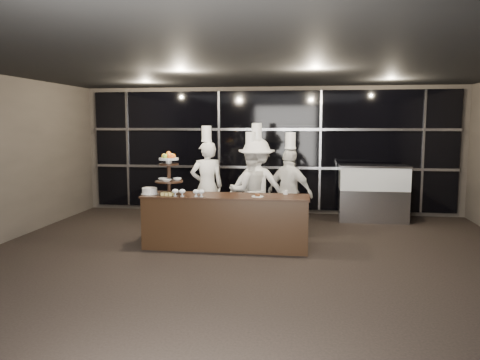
# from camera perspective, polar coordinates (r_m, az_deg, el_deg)

# --- Properties ---
(room) EXTENTS (10.00, 10.00, 10.00)m
(room) POSITION_cam_1_polar(r_m,az_deg,el_deg) (6.24, -0.03, 1.03)
(room) COLOR black
(room) RESTS_ON ground
(window_wall) EXTENTS (8.60, 0.10, 2.80)m
(window_wall) POSITION_cam_1_polar(r_m,az_deg,el_deg) (11.13, 3.55, 3.62)
(window_wall) COLOR black
(window_wall) RESTS_ON ground
(buffet_counter) EXTENTS (2.84, 0.74, 0.92)m
(buffet_counter) POSITION_cam_1_polar(r_m,az_deg,el_deg) (8.07, -1.71, -5.06)
(buffet_counter) COLOR black
(buffet_counter) RESTS_ON ground
(display_stand) EXTENTS (0.48, 0.48, 0.74)m
(display_stand) POSITION_cam_1_polar(r_m,az_deg,el_deg) (8.17, -8.67, 1.21)
(display_stand) COLOR black
(display_stand) RESTS_ON buffet_counter
(compotes) EXTENTS (0.56, 0.11, 0.12)m
(compotes) POSITION_cam_1_polar(r_m,az_deg,el_deg) (7.89, -6.27, -1.42)
(compotes) COLOR silver
(compotes) RESTS_ON buffet_counter
(layer_cake) EXTENTS (0.30, 0.30, 0.11)m
(layer_cake) POSITION_cam_1_polar(r_m,az_deg,el_deg) (8.27, -10.97, -1.32)
(layer_cake) COLOR white
(layer_cake) RESTS_ON buffet_counter
(pastry_squares) EXTENTS (0.20, 0.13, 0.05)m
(pastry_squares) POSITION_cam_1_polar(r_m,az_deg,el_deg) (8.05, -8.85, -1.68)
(pastry_squares) COLOR #DECA6C
(pastry_squares) RESTS_ON buffet_counter
(small_plate) EXTENTS (0.20, 0.20, 0.05)m
(small_plate) POSITION_cam_1_polar(r_m,az_deg,el_deg) (7.82, 2.15, -1.96)
(small_plate) COLOR white
(small_plate) RESTS_ON buffet_counter
(chef_cup) EXTENTS (0.08, 0.08, 0.07)m
(chef_cup) POSITION_cam_1_polar(r_m,az_deg,el_deg) (8.13, 5.58, -1.50)
(chef_cup) COLOR white
(chef_cup) RESTS_ON buffet_counter
(display_case) EXTENTS (1.48, 0.65, 1.24)m
(display_case) POSITION_cam_1_polar(r_m,az_deg,el_deg) (10.65, 15.92, -1.20)
(display_case) COLOR #A5A5AA
(display_case) RESTS_ON ground
(chef_a) EXTENTS (0.77, 0.65, 2.09)m
(chef_a) POSITION_cam_1_polar(r_m,az_deg,el_deg) (9.26, -4.05, -0.66)
(chef_a) COLOR white
(chef_a) RESTS_ON ground
(chef_b) EXTENTS (0.95, 0.82, 1.98)m
(chef_b) POSITION_cam_1_polar(r_m,az_deg,el_deg) (8.98, 1.28, -1.32)
(chef_b) COLOR silver
(chef_b) RESTS_ON ground
(chef_c) EXTENTS (1.26, 0.82, 2.15)m
(chef_c) POSITION_cam_1_polar(r_m,az_deg,el_deg) (9.03, 2.03, -0.78)
(chef_c) COLOR white
(chef_c) RESTS_ON ground
(chef_d) EXTENTS (1.05, 0.88, 1.98)m
(chef_d) POSITION_cam_1_polar(r_m,az_deg,el_deg) (8.80, 6.09, -1.51)
(chef_d) COLOR silver
(chef_d) RESTS_ON ground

